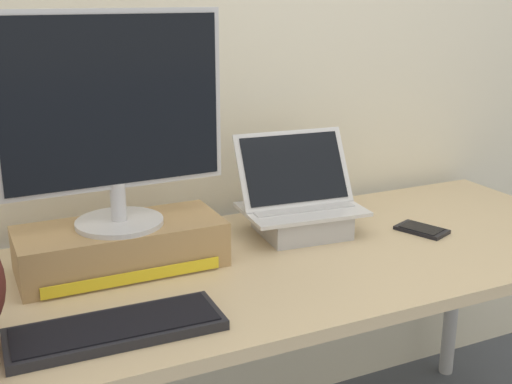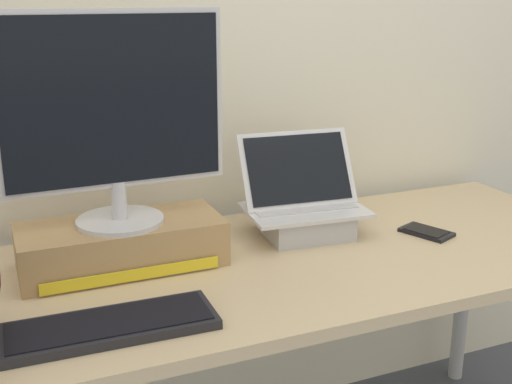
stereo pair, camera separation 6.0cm
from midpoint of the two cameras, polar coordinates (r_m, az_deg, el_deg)
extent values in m
cube|color=silver|center=(1.91, -4.64, 15.24)|extent=(7.00, 0.10, 2.60)
cube|color=tan|center=(1.61, 1.07, -6.64)|extent=(1.97, 0.71, 0.03)
cylinder|color=#B2B2B7|center=(2.46, 18.27, -8.11)|extent=(0.05, 0.05, 0.69)
cube|color=#A88456|center=(1.60, -10.55, -4.50)|extent=(0.48, 0.21, 0.11)
cube|color=yellow|center=(1.52, -9.58, -7.11)|extent=(0.41, 0.00, 0.03)
cylinder|color=silver|center=(1.58, -10.67, -2.46)|extent=(0.21, 0.21, 0.01)
cylinder|color=silver|center=(1.56, -10.77, -0.68)|extent=(0.04, 0.04, 0.09)
cube|color=silver|center=(1.51, -11.26, 7.81)|extent=(0.52, 0.03, 0.40)
cube|color=black|center=(1.50, -11.15, 7.75)|extent=(0.49, 0.02, 0.38)
cube|color=#ADADB2|center=(1.79, 5.18, -2.68)|extent=(0.24, 0.22, 0.06)
cube|color=silver|center=(1.78, 5.21, -1.55)|extent=(0.34, 0.24, 0.01)
cube|color=#B7B7BC|center=(1.79, 5.01, -1.19)|extent=(0.29, 0.14, 0.00)
cube|color=silver|center=(1.80, 4.60, 2.01)|extent=(0.33, 0.14, 0.19)
cube|color=black|center=(1.79, 4.65, 2.04)|extent=(0.29, 0.12, 0.17)
cube|color=black|center=(1.32, -11.28, -11.42)|extent=(0.42, 0.16, 0.02)
cube|color=black|center=(1.32, -11.31, -10.98)|extent=(0.39, 0.13, 0.00)
cube|color=black|center=(1.85, 15.58, -3.43)|extent=(0.12, 0.15, 0.01)
cube|color=black|center=(1.85, 15.60, -3.26)|extent=(0.10, 0.13, 0.00)
camera|label=1|loc=(0.03, -88.89, 0.34)|focal=45.99mm
camera|label=2|loc=(0.03, 91.11, -0.34)|focal=45.99mm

